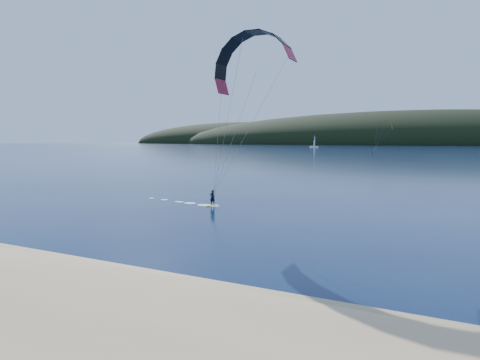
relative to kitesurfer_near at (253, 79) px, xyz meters
The scene contains 6 objects.
ground 26.94m from the kitesurfer_near, 88.19° to the right, with size 1800.00×1800.00×0.00m, color #071333.
wet_sand 23.09m from the kitesurfer_near, 87.77° to the right, with size 220.00×2.50×0.10m.
headland 721.90m from the kitesurfer_near, 89.89° to the left, with size 1200.00×310.00×140.00m.
kitesurfer_near is the anchor object (origin of this frame).
kitesurfer_far 181.10m from the kitesurfer_near, 93.92° to the left, with size 10.18×6.76×15.19m.
sailboat 396.73m from the kitesurfer_near, 105.73° to the left, with size 8.67×5.73×12.66m.
Camera 1 is at (16.13, -12.81, 7.44)m, focal length 31.35 mm.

